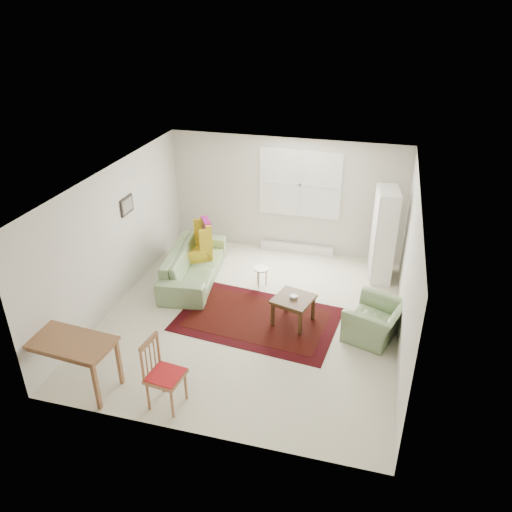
% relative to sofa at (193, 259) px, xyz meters
% --- Properties ---
extents(room, '(5.04, 5.54, 2.51)m').
position_rel_sofa_xyz_m(room, '(1.47, -0.77, 0.80)').
color(room, beige).
rests_on(room, ground).
extents(rug, '(2.89, 2.03, 0.03)m').
position_rel_sofa_xyz_m(rug, '(1.58, -1.04, -0.44)').
color(rug, black).
rests_on(rug, ground).
extents(sofa, '(1.16, 2.35, 0.91)m').
position_rel_sofa_xyz_m(sofa, '(0.00, 0.00, 0.00)').
color(sofa, '#6F8A5C').
rests_on(sofa, ground).
extents(armchair, '(1.07, 1.14, 0.73)m').
position_rel_sofa_xyz_m(armchair, '(3.55, -1.01, -0.09)').
color(armchair, '#6F8A5C').
rests_on(armchair, ground).
extents(wingback_chair, '(0.88, 0.87, 1.07)m').
position_rel_sofa_xyz_m(wingback_chair, '(-0.15, 0.40, 0.08)').
color(wingback_chair, gold).
rests_on(wingback_chair, ground).
extents(coffee_table, '(0.76, 0.76, 0.51)m').
position_rel_sofa_xyz_m(coffee_table, '(2.19, -0.97, -0.20)').
color(coffee_table, '#3D2612').
rests_on(coffee_table, ground).
extents(stool, '(0.38, 0.38, 0.40)m').
position_rel_sofa_xyz_m(stool, '(1.35, 0.07, -0.26)').
color(stool, white).
rests_on(stool, ground).
extents(cabinet, '(0.48, 0.79, 1.86)m').
position_rel_sofa_xyz_m(cabinet, '(3.55, 1.01, 0.47)').
color(cabinet, white).
rests_on(cabinet, ground).
extents(desk, '(1.34, 0.75, 0.81)m').
position_rel_sofa_xyz_m(desk, '(-0.53, -3.33, -0.05)').
color(desk, '#8D5D39').
rests_on(desk, ground).
extents(desk_chair, '(0.51, 0.51, 1.04)m').
position_rel_sofa_xyz_m(desk_chair, '(0.90, -3.33, 0.07)').
color(desk_chair, '#8D5D39').
rests_on(desk_chair, ground).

